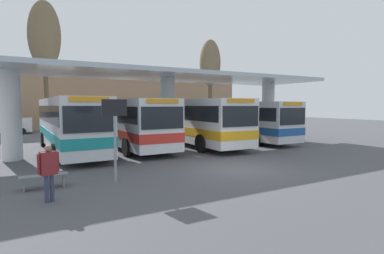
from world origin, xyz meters
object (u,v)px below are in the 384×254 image
(transit_bus_center_bay, at_px, (129,121))
(waiting_bench_near_pillar, at_px, (44,179))
(info_sign_platform, at_px, (115,123))
(poplar_tree_behind_left, at_px, (210,65))
(transit_bus_left_bay, at_px, (69,122))
(poplar_tree_behind_right, at_px, (44,37))
(parked_car_street, at_px, (7,123))
(pedestrian_waiting, at_px, (49,168))
(transit_bus_far_right_bay, at_px, (238,119))
(transit_bus_right_bay, at_px, (193,119))

(transit_bus_center_bay, distance_m, waiting_bench_near_pillar, 9.92)
(info_sign_platform, bearing_deg, poplar_tree_behind_left, 47.31)
(transit_bus_left_bay, distance_m, poplar_tree_behind_right, 8.36)
(info_sign_platform, distance_m, parked_car_street, 23.81)
(pedestrian_waiting, bearing_deg, waiting_bench_near_pillar, 74.99)
(poplar_tree_behind_right, bearing_deg, parked_car_street, 108.45)
(transit_bus_center_bay, distance_m, poplar_tree_behind_left, 12.75)
(transit_bus_far_right_bay, distance_m, poplar_tree_behind_left, 7.97)
(transit_bus_left_bay, xyz_separation_m, transit_bus_far_right_bay, (12.60, -0.33, -0.08))
(info_sign_platform, xyz_separation_m, pedestrian_waiting, (-2.27, -1.29, -1.14))
(transit_bus_far_right_bay, xyz_separation_m, poplar_tree_behind_left, (1.21, 6.04, 5.06))
(info_sign_platform, bearing_deg, parked_car_street, 100.50)
(waiting_bench_near_pillar, xyz_separation_m, pedestrian_waiting, (0.05, -1.67, 0.68))
(pedestrian_waiting, relative_size, poplar_tree_behind_right, 0.16)
(poplar_tree_behind_left, bearing_deg, poplar_tree_behind_right, -179.77)
(transit_bus_center_bay, relative_size, waiting_bench_near_pillar, 7.19)
(info_sign_platform, bearing_deg, pedestrian_waiting, -150.40)
(waiting_bench_near_pillar, bearing_deg, pedestrian_waiting, -88.24)
(waiting_bench_near_pillar, relative_size, info_sign_platform, 0.50)
(transit_bus_right_bay, height_order, transit_bus_far_right_bay, transit_bus_right_bay)
(transit_bus_far_right_bay, xyz_separation_m, info_sign_platform, (-12.11, -8.40, 0.44))
(transit_bus_center_bay, height_order, poplar_tree_behind_right, poplar_tree_behind_right)
(transit_bus_left_bay, relative_size, parked_car_street, 2.73)
(poplar_tree_behind_left, height_order, parked_car_street, poplar_tree_behind_left)
(transit_bus_left_bay, distance_m, poplar_tree_behind_left, 15.75)
(poplar_tree_behind_right, height_order, parked_car_street, poplar_tree_behind_right)
(pedestrian_waiting, height_order, parked_car_street, parked_car_street)
(info_sign_platform, distance_m, poplar_tree_behind_left, 20.18)
(pedestrian_waiting, relative_size, parked_car_street, 0.38)
(transit_bus_far_right_bay, distance_m, pedestrian_waiting, 17.35)
(transit_bus_far_right_bay, distance_m, parked_car_street, 22.25)
(waiting_bench_near_pillar, bearing_deg, info_sign_platform, -9.33)
(transit_bus_left_bay, relative_size, waiting_bench_near_pillar, 8.04)
(poplar_tree_behind_left, bearing_deg, parked_car_street, 153.13)
(transit_bus_left_bay, height_order, poplar_tree_behind_right, poplar_tree_behind_right)
(transit_bus_center_bay, relative_size, pedestrian_waiting, 6.48)
(transit_bus_far_right_bay, relative_size, waiting_bench_near_pillar, 7.45)
(pedestrian_waiting, bearing_deg, transit_bus_left_bay, 63.16)
(transit_bus_center_bay, bearing_deg, pedestrian_waiting, 60.10)
(transit_bus_left_bay, distance_m, parked_car_street, 15.17)
(transit_bus_far_right_bay, bearing_deg, parked_car_street, -43.62)
(transit_bus_right_bay, bearing_deg, parked_car_street, -51.31)
(transit_bus_right_bay, bearing_deg, pedestrian_waiting, 43.66)
(transit_bus_far_right_bay, bearing_deg, poplar_tree_behind_right, -25.27)
(poplar_tree_behind_left, distance_m, poplar_tree_behind_right, 14.69)
(pedestrian_waiting, bearing_deg, poplar_tree_behind_left, 28.48)
(transit_bus_right_bay, height_order, info_sign_platform, transit_bus_right_bay)
(transit_bus_left_bay, height_order, poplar_tree_behind_left, poplar_tree_behind_left)
(transit_bus_left_bay, relative_size, poplar_tree_behind_left, 1.30)
(info_sign_platform, relative_size, poplar_tree_behind_left, 0.33)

